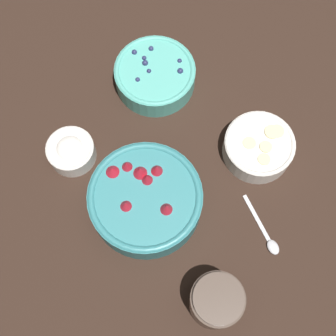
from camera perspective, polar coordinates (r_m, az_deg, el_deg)
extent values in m
plane|color=black|center=(1.01, 1.81, 0.11)|extent=(4.00, 4.00, 0.00)
cylinder|color=teal|center=(0.95, -2.74, -3.96)|extent=(0.23, 0.23, 0.07)
torus|color=teal|center=(0.93, -2.82, -3.45)|extent=(0.23, 0.23, 0.02)
cylinder|color=#B21928|center=(0.93, -2.79, -3.63)|extent=(0.18, 0.18, 0.02)
cone|color=#B21928|center=(0.94, -6.81, -0.33)|extent=(0.05, 0.05, 0.02)
cone|color=#B21928|center=(0.91, -5.18, -4.52)|extent=(0.04, 0.04, 0.02)
cone|color=#B21928|center=(0.92, -2.57, -1.28)|extent=(0.03, 0.03, 0.03)
cone|color=#B21928|center=(0.90, -0.20, -4.89)|extent=(0.04, 0.04, 0.03)
cone|color=#B21928|center=(0.93, -5.05, 0.37)|extent=(0.03, 0.03, 0.03)
cone|color=#B21928|center=(0.93, -3.43, -0.42)|extent=(0.04, 0.04, 0.03)
cone|color=#B21928|center=(0.93, -1.39, -0.14)|extent=(0.04, 0.04, 0.03)
cylinder|color=#56B7A8|center=(1.08, -1.59, 11.12)|extent=(0.18, 0.18, 0.05)
torus|color=#56B7A8|center=(1.06, -1.62, 11.79)|extent=(0.18, 0.18, 0.01)
cylinder|color=navy|center=(1.07, -1.61, 11.56)|extent=(0.15, 0.15, 0.02)
sphere|color=navy|center=(1.05, -3.72, 10.69)|extent=(0.01, 0.01, 0.01)
sphere|color=navy|center=(1.06, -2.34, 11.71)|extent=(0.01, 0.01, 0.01)
sphere|color=navy|center=(1.08, -4.12, 13.89)|extent=(0.01, 0.01, 0.01)
sphere|color=navy|center=(1.09, -2.08, 14.34)|extent=(0.01, 0.01, 0.01)
sphere|color=navy|center=(1.05, 1.50, 11.74)|extent=(0.01, 0.01, 0.01)
sphere|color=navy|center=(1.07, 1.42, 12.92)|extent=(0.01, 0.01, 0.01)
sphere|color=navy|center=(1.07, -2.80, 12.67)|extent=(0.01, 0.01, 0.01)
sphere|color=navy|center=(1.07, -2.93, 13.23)|extent=(0.01, 0.01, 0.01)
cylinder|color=silver|center=(1.02, 10.92, 2.47)|extent=(0.15, 0.15, 0.05)
torus|color=silver|center=(1.00, 11.16, 2.98)|extent=(0.15, 0.15, 0.01)
cylinder|color=beige|center=(1.00, 11.08, 2.81)|extent=(0.12, 0.12, 0.02)
cylinder|color=beige|center=(1.01, 12.56, 4.30)|extent=(0.03, 0.03, 0.01)
cylinder|color=beige|center=(0.98, 11.63, 1.03)|extent=(0.03, 0.03, 0.01)
cylinder|color=beige|center=(0.99, 11.82, 2.52)|extent=(0.03, 0.03, 0.01)
cylinder|color=beige|center=(1.01, 13.14, 4.37)|extent=(0.03, 0.03, 0.01)
cylinder|color=beige|center=(0.99, 9.88, 3.00)|extent=(0.03, 0.03, 0.00)
cylinder|color=silver|center=(1.02, -11.68, 1.95)|extent=(0.10, 0.10, 0.04)
torus|color=silver|center=(1.00, -11.90, 2.38)|extent=(0.10, 0.10, 0.01)
cylinder|color=white|center=(1.01, -11.83, 2.24)|extent=(0.08, 0.08, 0.01)
ellipsoid|color=white|center=(1.00, -11.90, 2.38)|extent=(0.06, 0.06, 0.03)
cylinder|color=#4C3D33|center=(0.91, 5.84, -15.83)|extent=(0.10, 0.10, 0.09)
cylinder|color=#512D1E|center=(0.92, 5.79, -15.87)|extent=(0.08, 0.08, 0.07)
cylinder|color=#4C3D33|center=(0.86, 6.17, -15.55)|extent=(0.09, 0.09, 0.01)
cube|color=silver|center=(0.99, 10.79, -6.03)|extent=(0.10, 0.07, 0.01)
ellipsoid|color=silver|center=(0.98, 12.69, -9.40)|extent=(0.04, 0.04, 0.01)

